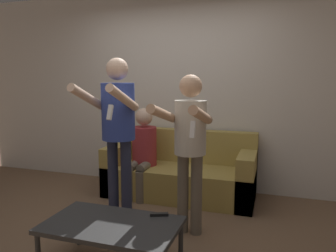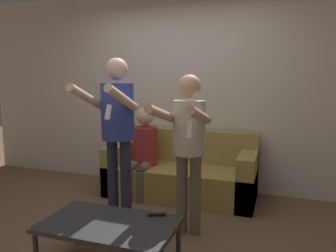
# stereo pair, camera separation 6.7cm
# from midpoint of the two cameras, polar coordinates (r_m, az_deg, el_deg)

# --- Properties ---
(ground_plane) EXTENTS (14.00, 14.00, 0.00)m
(ground_plane) POSITION_cam_midpoint_polar(r_m,az_deg,el_deg) (3.34, -7.48, -18.76)
(ground_plane) COLOR brown
(wall_back) EXTENTS (6.40, 0.06, 2.70)m
(wall_back) POSITION_cam_midpoint_polar(r_m,az_deg,el_deg) (4.55, 1.48, 6.25)
(wall_back) COLOR silver
(wall_back) RESTS_ON ground_plane
(couch) EXTENTS (1.89, 0.77, 0.83)m
(couch) POSITION_cam_midpoint_polar(r_m,az_deg,el_deg) (4.29, 1.72, -8.34)
(couch) COLOR #AD9347
(couch) RESTS_ON ground_plane
(person_standing_left) EXTENTS (0.46, 0.73, 1.72)m
(person_standing_left) POSITION_cam_midpoint_polar(r_m,az_deg,el_deg) (3.35, -9.34, 0.82)
(person_standing_left) COLOR #282D47
(person_standing_left) RESTS_ON ground_plane
(person_standing_right) EXTENTS (0.42, 0.78, 1.55)m
(person_standing_right) POSITION_cam_midpoint_polar(r_m,az_deg,el_deg) (3.09, 3.14, -1.99)
(person_standing_right) COLOR #6B6051
(person_standing_right) RESTS_ON ground_plane
(person_seated) EXTENTS (0.32, 0.53, 1.13)m
(person_seated) POSITION_cam_midpoint_polar(r_m,az_deg,el_deg) (4.23, -4.87, -3.92)
(person_seated) COLOR #6B6051
(person_seated) RESTS_ON ground_plane
(coffee_table) EXTENTS (1.05, 0.62, 0.40)m
(coffee_table) POSITION_cam_midpoint_polar(r_m,az_deg,el_deg) (2.72, -10.50, -16.95)
(coffee_table) COLOR #2D2D2D
(coffee_table) RESTS_ON ground_plane
(remote_on_table) EXTENTS (0.15, 0.09, 0.02)m
(remote_on_table) POSITION_cam_midpoint_polar(r_m,az_deg,el_deg) (2.79, -2.27, -15.13)
(remote_on_table) COLOR black
(remote_on_table) RESTS_ON coffee_table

